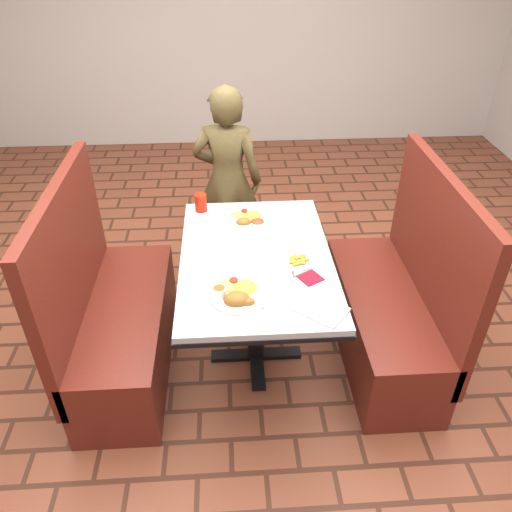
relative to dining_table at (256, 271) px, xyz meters
name	(u,v)px	position (x,y,z in m)	size (l,w,h in m)	color
room	(256,16)	(0.00, 0.00, 1.26)	(7.00, 7.04, 2.82)	brown
dining_table	(256,271)	(0.00, 0.00, 0.00)	(0.81, 1.21, 0.75)	#AFB2B4
booth_bench_left	(117,322)	(-0.80, 0.00, -0.32)	(0.47, 1.20, 1.17)	#5F2015
booth_bench_right	(392,310)	(0.80, 0.00, -0.32)	(0.47, 1.20, 1.17)	#5F2015
diner_person	(228,181)	(-0.13, 1.06, 0.02)	(0.49, 0.32, 1.36)	brown
near_dinner_plate	(237,291)	(-0.11, -0.33, 0.13)	(0.29, 0.29, 0.09)	white
far_dinner_plate	(248,217)	(-0.02, 0.37, 0.12)	(0.26, 0.26, 0.07)	white
plantain_plate	(298,261)	(0.21, -0.07, 0.11)	(0.17, 0.17, 0.03)	white
maroon_napkin	(310,278)	(0.26, -0.21, 0.10)	(0.11, 0.11, 0.00)	maroon
spoon_utensil	(292,271)	(0.18, -0.15, 0.10)	(0.01, 0.12, 0.00)	silver
red_tumbler	(201,203)	(-0.30, 0.51, 0.15)	(0.07, 0.07, 0.11)	red
paper_napkin	(321,309)	(0.27, -0.46, 0.10)	(0.22, 0.16, 0.01)	silver
knife_utensil	(254,296)	(-0.03, -0.35, 0.11)	(0.01, 0.18, 0.00)	silver
fork_utensil	(234,301)	(-0.13, -0.38, 0.11)	(0.01, 0.15, 0.00)	silver
lettuce_shreds	(263,249)	(0.04, 0.06, 0.10)	(0.28, 0.32, 0.00)	#92BD4B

